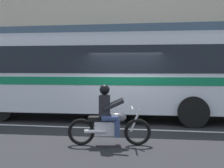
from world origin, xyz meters
name	(u,v)px	position (x,y,z in m)	size (l,w,h in m)	color
ground_plane	(125,125)	(0.00, 0.00, 0.00)	(60.00, 60.00, 0.00)	black
sidewalk_curb	(137,104)	(0.00, 5.10, 0.07)	(28.00, 3.80, 0.15)	#A39E93
lane_center_stripe	(123,129)	(0.00, -0.60, 0.00)	(26.60, 0.14, 0.01)	silver
office_building_facade	(140,8)	(0.00, 7.39, 5.47)	(28.00, 0.89, 10.92)	#B2A893
transit_bus	(104,70)	(-0.99, 1.19, 1.88)	(11.95, 3.01, 3.22)	silver
motorcycle_with_rider	(109,120)	(-0.12, -2.60, 0.66)	(2.13, 0.70, 1.56)	black
fire_hydrant	(170,99)	(1.67, 3.68, 0.52)	(0.22, 0.30, 0.75)	#4C8C3F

